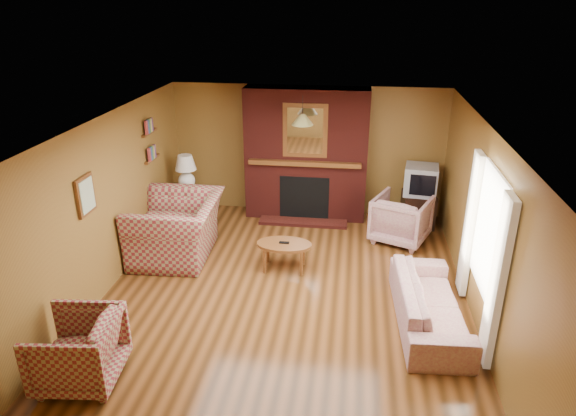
# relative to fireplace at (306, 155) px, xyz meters

# --- Properties ---
(floor) EXTENTS (6.50, 6.50, 0.00)m
(floor) POSITION_rel_fireplace_xyz_m (0.00, -2.98, -1.18)
(floor) COLOR #3F240D
(floor) RESTS_ON ground
(ceiling) EXTENTS (6.50, 6.50, 0.00)m
(ceiling) POSITION_rel_fireplace_xyz_m (0.00, -2.98, 1.22)
(ceiling) COLOR white
(ceiling) RESTS_ON wall_back
(wall_back) EXTENTS (6.50, 0.00, 6.50)m
(wall_back) POSITION_rel_fireplace_xyz_m (0.00, 0.27, 0.02)
(wall_back) COLOR olive
(wall_back) RESTS_ON floor
(wall_front) EXTENTS (6.50, 0.00, 6.50)m
(wall_front) POSITION_rel_fireplace_xyz_m (0.00, -6.23, 0.02)
(wall_front) COLOR olive
(wall_front) RESTS_ON floor
(wall_left) EXTENTS (0.00, 6.50, 6.50)m
(wall_left) POSITION_rel_fireplace_xyz_m (-2.50, -2.98, 0.02)
(wall_left) COLOR olive
(wall_left) RESTS_ON floor
(wall_right) EXTENTS (0.00, 6.50, 6.50)m
(wall_right) POSITION_rel_fireplace_xyz_m (2.50, -2.98, 0.02)
(wall_right) COLOR olive
(wall_right) RESTS_ON floor
(fireplace) EXTENTS (2.20, 0.82, 2.40)m
(fireplace) POSITION_rel_fireplace_xyz_m (0.00, 0.00, 0.00)
(fireplace) COLOR #4A1410
(fireplace) RESTS_ON floor
(window_right) EXTENTS (0.10, 1.85, 2.00)m
(window_right) POSITION_rel_fireplace_xyz_m (2.45, -3.18, -0.06)
(window_right) COLOR beige
(window_right) RESTS_ON wall_right
(bookshelf) EXTENTS (0.09, 0.55, 0.71)m
(bookshelf) POSITION_rel_fireplace_xyz_m (-2.44, -1.08, 0.48)
(bookshelf) COLOR #5E3216
(bookshelf) RESTS_ON wall_left
(botanical_print) EXTENTS (0.05, 0.40, 0.50)m
(botanical_print) POSITION_rel_fireplace_xyz_m (-2.47, -3.28, 0.37)
(botanical_print) COLOR #5E3216
(botanical_print) RESTS_ON wall_left
(pendant_light) EXTENTS (0.36, 0.36, 0.48)m
(pendant_light) POSITION_rel_fireplace_xyz_m (0.00, -0.68, 0.82)
(pendant_light) COLOR black
(pendant_light) RESTS_ON ceiling
(plaid_loveseat) EXTENTS (1.36, 1.53, 0.96)m
(plaid_loveseat) POSITION_rel_fireplace_xyz_m (-1.85, -1.87, -0.70)
(plaid_loveseat) COLOR maroon
(plaid_loveseat) RESTS_ON floor
(plaid_armchair) EXTENTS (0.94, 0.92, 0.78)m
(plaid_armchair) POSITION_rel_fireplace_xyz_m (-1.95, -4.80, -0.79)
(plaid_armchair) COLOR maroon
(plaid_armchair) RESTS_ON floor
(floral_sofa) EXTENTS (0.88, 2.03, 0.58)m
(floral_sofa) POSITION_rel_fireplace_xyz_m (1.90, -3.23, -0.89)
(floral_sofa) COLOR #B7AE8E
(floral_sofa) RESTS_ON floor
(floral_armchair) EXTENTS (1.13, 1.14, 0.80)m
(floral_armchair) POSITION_rel_fireplace_xyz_m (1.71, -0.86, -0.78)
(floral_armchair) COLOR #B7AE8E
(floral_armchair) RESTS_ON floor
(coffee_table) EXTENTS (0.83, 0.52, 0.45)m
(coffee_table) POSITION_rel_fireplace_xyz_m (-0.11, -2.08, -0.81)
(coffee_table) COLOR #5E3216
(coffee_table) RESTS_ON floor
(side_table) EXTENTS (0.50, 0.50, 0.64)m
(side_table) POSITION_rel_fireplace_xyz_m (-2.10, -0.53, -0.86)
(side_table) COLOR #5E3216
(side_table) RESTS_ON floor
(table_lamp) EXTENTS (0.38, 0.38, 0.63)m
(table_lamp) POSITION_rel_fireplace_xyz_m (-2.10, -0.53, -0.20)
(table_lamp) COLOR white
(table_lamp) RESTS_ON side_table
(tv_stand) EXTENTS (0.59, 0.54, 0.62)m
(tv_stand) POSITION_rel_fireplace_xyz_m (2.05, -0.18, -0.87)
(tv_stand) COLOR black
(tv_stand) RESTS_ON floor
(crt_tv) EXTENTS (0.62, 0.62, 0.52)m
(crt_tv) POSITION_rel_fireplace_xyz_m (2.05, -0.19, -0.31)
(crt_tv) COLOR #9D9FA4
(crt_tv) RESTS_ON tv_stand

